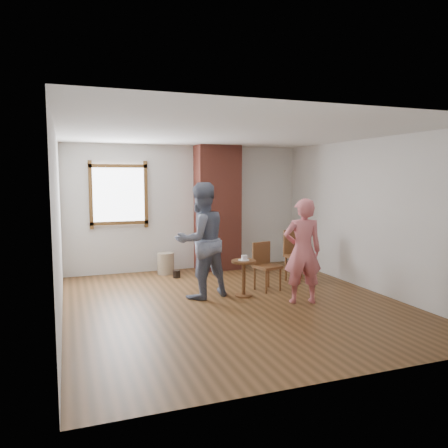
{
  "coord_description": "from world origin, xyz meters",
  "views": [
    {
      "loc": [
        -2.39,
        -6.15,
        1.94
      ],
      "look_at": [
        0.13,
        0.8,
        1.15
      ],
      "focal_mm": 35.0,
      "sensor_mm": 36.0,
      "label": 1
    }
  ],
  "objects_px": {
    "stoneware_crock": "(166,263)",
    "dining_chair_right": "(297,253)",
    "side_table": "(244,272)",
    "man": "(201,240)",
    "person_pink": "(303,251)",
    "dining_chair_left": "(265,263)"
  },
  "relations": [
    {
      "from": "stoneware_crock",
      "to": "dining_chair_right",
      "type": "bearing_deg",
      "value": -33.01
    },
    {
      "from": "stoneware_crock",
      "to": "side_table",
      "type": "relative_size",
      "value": 0.72
    },
    {
      "from": "stoneware_crock",
      "to": "man",
      "type": "relative_size",
      "value": 0.23
    },
    {
      "from": "man",
      "to": "person_pink",
      "type": "height_order",
      "value": "man"
    },
    {
      "from": "side_table",
      "to": "man",
      "type": "height_order",
      "value": "man"
    },
    {
      "from": "stoneware_crock",
      "to": "dining_chair_right",
      "type": "distance_m",
      "value": 2.64
    },
    {
      "from": "side_table",
      "to": "dining_chair_left",
      "type": "bearing_deg",
      "value": 28.69
    },
    {
      "from": "stoneware_crock",
      "to": "man",
      "type": "xyz_separation_m",
      "value": [
        0.17,
        -1.89,
        0.72
      ]
    },
    {
      "from": "dining_chair_right",
      "to": "man",
      "type": "height_order",
      "value": "man"
    },
    {
      "from": "side_table",
      "to": "man",
      "type": "distance_m",
      "value": 0.87
    },
    {
      "from": "dining_chair_right",
      "to": "person_pink",
      "type": "distance_m",
      "value": 1.47
    },
    {
      "from": "dining_chair_right",
      "to": "side_table",
      "type": "xyz_separation_m",
      "value": [
        -1.36,
        -0.66,
        -0.13
      ]
    },
    {
      "from": "dining_chair_left",
      "to": "man",
      "type": "height_order",
      "value": "man"
    },
    {
      "from": "side_table",
      "to": "person_pink",
      "type": "bearing_deg",
      "value": -41.54
    },
    {
      "from": "dining_chair_right",
      "to": "person_pink",
      "type": "xyz_separation_m",
      "value": [
        -0.64,
        -1.29,
        0.28
      ]
    },
    {
      "from": "stoneware_crock",
      "to": "person_pink",
      "type": "bearing_deg",
      "value": -60.23
    },
    {
      "from": "dining_chair_right",
      "to": "man",
      "type": "xyz_separation_m",
      "value": [
        -2.03,
        -0.47,
        0.4
      ]
    },
    {
      "from": "dining_chair_left",
      "to": "side_table",
      "type": "xyz_separation_m",
      "value": [
        -0.52,
        -0.28,
        -0.06
      ]
    },
    {
      "from": "dining_chair_left",
      "to": "dining_chair_right",
      "type": "bearing_deg",
      "value": 9.48
    },
    {
      "from": "man",
      "to": "stoneware_crock",
      "type": "bearing_deg",
      "value": -101.29
    },
    {
      "from": "side_table",
      "to": "person_pink",
      "type": "xyz_separation_m",
      "value": [
        0.72,
        -0.64,
        0.41
      ]
    },
    {
      "from": "side_table",
      "to": "person_pink",
      "type": "distance_m",
      "value": 1.04
    }
  ]
}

